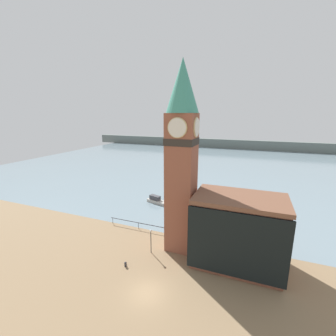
{
  "coord_description": "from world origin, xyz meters",
  "views": [
    {
      "loc": [
        9.47,
        -18.2,
        18.72
      ],
      "look_at": [
        -0.42,
        7.18,
        12.21
      ],
      "focal_mm": 24.0,
      "sensor_mm": 36.0,
      "label": 1
    }
  ],
  "objects_px": {
    "boat_near": "(157,201)",
    "lamp_post": "(151,236)",
    "pier_building": "(238,231)",
    "mooring_bollard_near": "(126,264)",
    "clock_tower": "(182,155)"
  },
  "relations": [
    {
      "from": "boat_near",
      "to": "lamp_post",
      "type": "bearing_deg",
      "value": -53.22
    },
    {
      "from": "pier_building",
      "to": "lamp_post",
      "type": "height_order",
      "value": "pier_building"
    },
    {
      "from": "pier_building",
      "to": "mooring_bollard_near",
      "type": "bearing_deg",
      "value": -156.09
    },
    {
      "from": "lamp_post",
      "to": "mooring_bollard_near",
      "type": "bearing_deg",
      "value": -114.74
    },
    {
      "from": "clock_tower",
      "to": "mooring_bollard_near",
      "type": "height_order",
      "value": "clock_tower"
    },
    {
      "from": "mooring_bollard_near",
      "to": "boat_near",
      "type": "bearing_deg",
      "value": 102.93
    },
    {
      "from": "mooring_bollard_near",
      "to": "lamp_post",
      "type": "xyz_separation_m",
      "value": [
        1.76,
        3.82,
        2.14
      ]
    },
    {
      "from": "clock_tower",
      "to": "mooring_bollard_near",
      "type": "bearing_deg",
      "value": -127.41
    },
    {
      "from": "pier_building",
      "to": "boat_near",
      "type": "bearing_deg",
      "value": 139.85
    },
    {
      "from": "clock_tower",
      "to": "pier_building",
      "type": "bearing_deg",
      "value": -6.96
    },
    {
      "from": "pier_building",
      "to": "mooring_bollard_near",
      "type": "height_order",
      "value": "pier_building"
    },
    {
      "from": "pier_building",
      "to": "mooring_bollard_near",
      "type": "xyz_separation_m",
      "value": [
        -12.9,
        -5.72,
        -4.22
      ]
    },
    {
      "from": "clock_tower",
      "to": "mooring_bollard_near",
      "type": "xyz_separation_m",
      "value": [
        -5.1,
        -6.67,
        -13.2
      ]
    },
    {
      "from": "boat_near",
      "to": "mooring_bollard_near",
      "type": "relative_size",
      "value": 9.06
    },
    {
      "from": "pier_building",
      "to": "mooring_bollard_near",
      "type": "relative_size",
      "value": 17.63
    }
  ]
}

